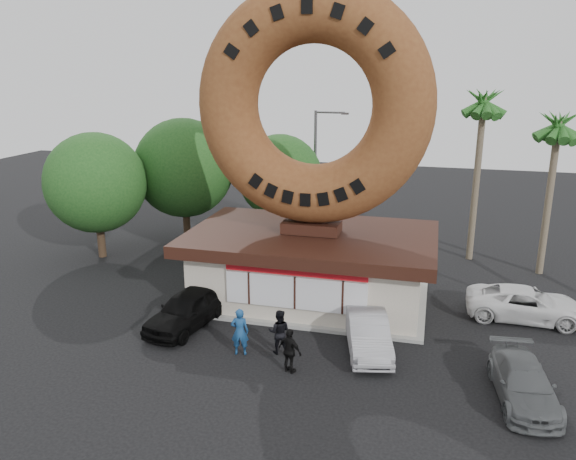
% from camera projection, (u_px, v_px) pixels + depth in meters
% --- Properties ---
extents(ground, '(90.00, 90.00, 0.00)m').
position_uv_depth(ground, '(276.00, 361.00, 20.93)').
color(ground, black).
rests_on(ground, ground).
extents(donut_shop, '(11.20, 7.20, 3.80)m').
position_uv_depth(donut_shop, '(311.00, 264.00, 25.99)').
color(donut_shop, beige).
rests_on(donut_shop, ground).
extents(giant_donut, '(10.31, 2.63, 10.31)m').
position_uv_depth(giant_donut, '(313.00, 106.00, 23.99)').
color(giant_donut, brown).
rests_on(giant_donut, donut_shop).
extents(tree_west, '(6.00, 6.00, 7.65)m').
position_uv_depth(tree_west, '(184.00, 168.00, 34.02)').
color(tree_west, '#473321').
rests_on(tree_west, ground).
extents(tree_mid, '(5.20, 5.20, 6.63)m').
position_uv_depth(tree_mid, '(280.00, 177.00, 34.71)').
color(tree_mid, '#473321').
rests_on(tree_mid, ground).
extents(tree_far, '(5.60, 5.60, 7.14)m').
position_uv_depth(tree_far, '(96.00, 183.00, 31.25)').
color(tree_far, '#473321').
rests_on(tree_far, ground).
extents(palm_near, '(2.60, 2.60, 9.75)m').
position_uv_depth(palm_near, '(483.00, 109.00, 29.73)').
color(palm_near, '#726651').
rests_on(palm_near, ground).
extents(palm_far, '(2.60, 2.60, 8.75)m').
position_uv_depth(palm_far, '(558.00, 131.00, 27.74)').
color(palm_far, '#726651').
rests_on(palm_far, ground).
extents(street_lamp, '(2.11, 0.20, 8.00)m').
position_uv_depth(street_lamp, '(317.00, 168.00, 34.98)').
color(street_lamp, '#59595E').
rests_on(street_lamp, ground).
extents(person_left, '(0.76, 0.58, 1.87)m').
position_uv_depth(person_left, '(240.00, 332.00, 21.19)').
color(person_left, navy).
rests_on(person_left, ground).
extents(person_center, '(0.94, 0.78, 1.75)m').
position_uv_depth(person_center, '(279.00, 332.00, 21.31)').
color(person_center, black).
rests_on(person_center, ground).
extents(person_right, '(1.07, 0.76, 1.68)m').
position_uv_depth(person_right, '(290.00, 351.00, 19.94)').
color(person_right, black).
rests_on(person_right, ground).
extents(car_black, '(2.60, 4.75, 1.53)m').
position_uv_depth(car_black, '(187.00, 309.00, 23.53)').
color(car_black, black).
rests_on(car_black, ground).
extents(car_silver, '(2.46, 4.51, 1.41)m').
position_uv_depth(car_silver, '(368.00, 333.00, 21.59)').
color(car_silver, '#A1A0A5').
rests_on(car_silver, ground).
extents(car_grey, '(2.18, 4.45, 1.24)m').
position_uv_depth(car_grey, '(524.00, 383.00, 18.33)').
color(car_grey, '#5C5F61').
rests_on(car_grey, ground).
extents(car_white, '(5.10, 2.47, 1.40)m').
position_uv_depth(car_white, '(527.00, 304.00, 24.23)').
color(car_white, silver).
rests_on(car_white, ground).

